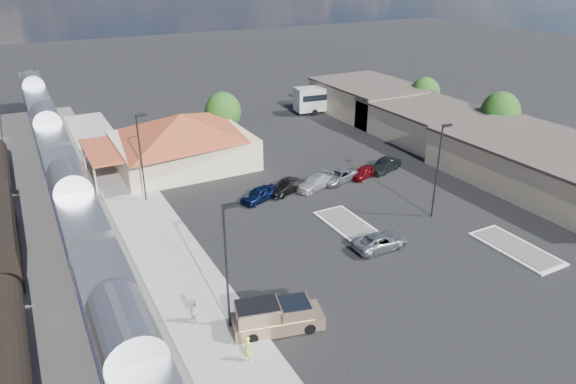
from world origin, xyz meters
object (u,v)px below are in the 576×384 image
station_depot (182,140)px  pickup_truck (278,317)px  suv (381,241)px  coach_bus (334,96)px

station_depot → pickup_truck: size_ratio=2.93×
suv → coach_bus: bearing=-26.9°
station_depot → coach_bus: (28.56, 11.80, -0.78)m
pickup_truck → coach_bus: bearing=-22.8°
station_depot → pickup_truck: bearing=-96.7°
station_depot → suv: 27.95m
suv → coach_bus: size_ratio=0.38×
station_depot → pickup_truck: 31.86m
station_depot → coach_bus: bearing=22.4°
station_depot → suv: size_ratio=3.70×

